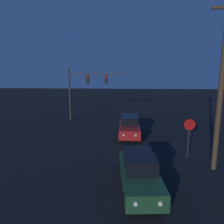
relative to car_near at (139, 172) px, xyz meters
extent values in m
cube|color=#1E4728|center=(0.00, -0.05, -0.17)|extent=(1.95, 4.47, 0.71)
cube|color=black|center=(-0.01, 0.16, 0.51)|extent=(1.54, 2.29, 0.65)
cylinder|color=black|center=(0.85, -1.34, -0.52)|extent=(0.23, 0.68, 0.67)
cylinder|color=black|center=(-0.63, -1.46, -0.52)|extent=(0.23, 0.68, 0.67)
cylinder|color=black|center=(0.64, 1.35, -0.52)|extent=(0.23, 0.68, 0.67)
cylinder|color=black|center=(-0.84, 1.23, -0.52)|extent=(0.23, 0.68, 0.67)
sphere|color=#F9EFC6|center=(0.62, -2.21, -0.10)|extent=(0.18, 0.18, 0.18)
sphere|color=#F9EFC6|center=(-0.27, -2.28, -0.10)|extent=(0.18, 0.18, 0.18)
cube|color=#B21E1E|center=(-0.29, 8.11, -0.17)|extent=(1.64, 4.37, 0.71)
cube|color=black|center=(-0.29, 8.33, 0.51)|extent=(1.38, 2.19, 0.65)
cylinder|color=black|center=(0.44, 6.75, -0.52)|extent=(0.18, 0.67, 0.67)
cylinder|color=black|center=(-1.04, 6.76, -0.52)|extent=(0.18, 0.67, 0.67)
cylinder|color=black|center=(0.46, 9.46, -0.52)|extent=(0.18, 0.67, 0.67)
cylinder|color=black|center=(-1.02, 9.47, -0.52)|extent=(0.18, 0.67, 0.67)
sphere|color=#F9EFC6|center=(0.13, 5.91, -0.10)|extent=(0.18, 0.18, 0.18)
sphere|color=#F9EFC6|center=(-0.75, 5.91, -0.10)|extent=(0.18, 0.18, 0.18)
cylinder|color=#2D2D2D|center=(-6.51, 13.33, 1.97)|extent=(0.18, 0.18, 5.64)
cube|color=#2D2D2D|center=(-3.61, 13.33, 4.11)|extent=(5.80, 0.12, 0.12)
cube|color=black|center=(-4.58, 13.33, 3.60)|extent=(0.28, 0.28, 0.90)
cylinder|color=red|center=(-4.58, 13.18, 3.80)|extent=(0.20, 0.02, 0.20)
cube|color=black|center=(-2.64, 13.33, 3.60)|extent=(0.28, 0.28, 0.90)
cylinder|color=red|center=(-2.64, 13.18, 3.80)|extent=(0.20, 0.02, 0.20)
cylinder|color=#2D2D2D|center=(3.26, 3.81, 0.40)|extent=(0.07, 0.07, 2.51)
cylinder|color=red|center=(3.26, 3.79, 1.32)|extent=(0.68, 0.03, 0.68)
cylinder|color=#4C3823|center=(4.31, 2.39, 3.84)|extent=(0.28, 0.28, 9.38)
camera|label=1|loc=(-0.70, -9.32, 4.66)|focal=35.00mm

